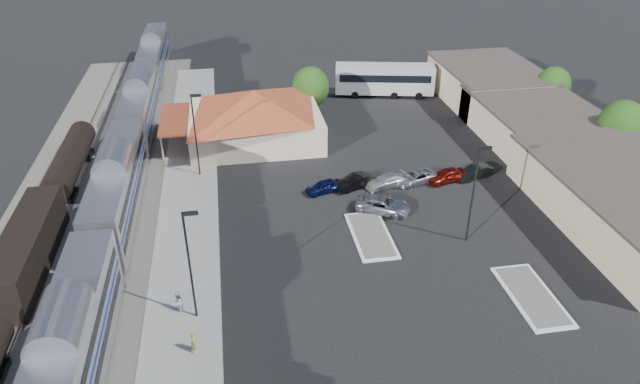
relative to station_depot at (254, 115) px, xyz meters
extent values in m
plane|color=black|center=(4.56, -24.00, -3.13)|extent=(280.00, 280.00, 0.00)
cube|color=#4C4944|center=(-16.44, -16.00, -3.07)|extent=(16.00, 100.00, 0.12)
cube|color=gray|center=(-7.44, -18.00, -3.04)|extent=(5.50, 92.00, 0.18)
cube|color=silver|center=(-13.44, -35.66, -0.08)|extent=(3.00, 20.00, 5.00)
cube|color=silver|center=(-13.44, -14.66, -0.08)|extent=(3.00, 20.00, 5.00)
cube|color=black|center=(-13.44, -14.66, -2.83)|extent=(2.20, 16.00, 0.60)
cube|color=silver|center=(-13.44, 6.34, -0.08)|extent=(3.00, 20.00, 5.00)
cube|color=black|center=(-13.44, 6.34, -2.83)|extent=(2.20, 16.00, 0.60)
cube|color=silver|center=(-13.44, 27.34, -0.08)|extent=(3.00, 20.00, 5.00)
cube|color=black|center=(-13.44, 27.34, -2.83)|extent=(2.20, 16.00, 0.60)
cube|color=black|center=(-19.44, -22.20, -0.93)|extent=(2.80, 14.00, 3.60)
cube|color=black|center=(-19.44, -22.20, -2.83)|extent=(2.20, 12.00, 0.60)
cylinder|color=black|center=(-19.44, -6.20, -1.03)|extent=(2.80, 14.00, 2.80)
cube|color=black|center=(-19.44, -6.20, -2.83)|extent=(2.20, 12.00, 0.60)
cube|color=#BEAB8B|center=(0.06, 0.00, -1.33)|extent=(15.00, 12.00, 3.60)
pyramid|color=#963520|center=(0.06, 0.00, 1.77)|extent=(15.30, 12.24, 2.60)
cube|color=#963520|center=(-9.04, 0.00, 0.17)|extent=(3.20, 9.60, 0.25)
cube|color=#C6B28C|center=(32.56, -24.00, -1.03)|extent=(14.00, 22.00, 4.20)
cube|color=#C6B28C|center=(32.56, -6.00, -1.13)|extent=(12.00, 18.00, 4.00)
cube|color=#3F3833|center=(32.56, -6.00, 1.02)|extent=(12.40, 18.40, 0.30)
cube|color=#C6B28C|center=(32.56, 8.00, -0.88)|extent=(12.00, 16.00, 4.50)
cube|color=#3F3833|center=(32.56, 8.00, 1.52)|extent=(12.40, 16.40, 0.30)
cube|color=silver|center=(8.56, -22.00, -3.06)|extent=(3.30, 7.50, 0.15)
cube|color=#4C4944|center=(8.56, -22.00, -2.97)|extent=(2.70, 6.90, 0.10)
cube|color=silver|center=(18.56, -32.00, -3.06)|extent=(3.30, 7.50, 0.15)
cube|color=#4C4944|center=(18.56, -32.00, -2.97)|extent=(2.70, 6.90, 0.10)
cylinder|color=black|center=(-6.44, -30.00, 1.37)|extent=(0.16, 0.16, 9.00)
cube|color=black|center=(-5.94, -30.00, 5.72)|extent=(1.00, 0.25, 0.22)
cylinder|color=black|center=(-6.44, -8.00, 1.37)|extent=(0.16, 0.16, 9.00)
cube|color=black|center=(-5.94, -8.00, 5.72)|extent=(1.00, 0.25, 0.22)
cylinder|color=black|center=(16.56, -24.00, 1.37)|extent=(0.16, 0.16, 9.00)
cube|color=black|center=(17.06, -24.00, 5.72)|extent=(1.00, 0.25, 0.22)
cylinder|color=#382314|center=(38.56, -12.00, -1.70)|extent=(0.30, 0.30, 2.86)
ellipsoid|color=#1A4012|center=(38.56, -12.00, 1.09)|extent=(4.94, 4.94, 5.46)
cylinder|color=#382314|center=(38.56, 2.00, -1.86)|extent=(0.30, 0.30, 2.55)
ellipsoid|color=#1A4012|center=(38.56, 2.00, 0.64)|extent=(4.41, 4.41, 4.87)
cylinder|color=#382314|center=(7.56, 6.00, -1.77)|extent=(0.30, 0.30, 2.73)
ellipsoid|color=#1A4012|center=(7.56, 6.00, 0.90)|extent=(4.71, 4.71, 5.21)
imported|color=#A1A4A8|center=(10.63, -18.22, -2.41)|extent=(5.68, 4.49, 1.43)
cube|color=white|center=(18.98, 12.00, -0.68)|extent=(13.98, 5.74, 3.87)
cube|color=black|center=(18.98, 12.00, -0.22)|extent=(12.92, 5.55, 1.03)
cylinder|color=black|center=(23.38, 9.70, -2.62)|extent=(1.07, 0.55, 1.03)
cylinder|color=black|center=(23.94, 12.31, -2.62)|extent=(1.07, 0.55, 1.03)
cylinder|color=black|center=(14.69, 11.55, -2.62)|extent=(1.07, 0.55, 1.03)
cylinder|color=black|center=(15.25, 14.16, -2.62)|extent=(1.07, 0.55, 1.03)
imported|color=#9DBB3A|center=(-6.50, -33.51, -2.10)|extent=(0.43, 0.64, 1.70)
imported|color=white|center=(-7.70, -29.28, -2.10)|extent=(0.91, 1.01, 1.70)
imported|color=#0E1647|center=(5.82, -13.62, -2.49)|extent=(4.05, 2.47, 1.29)
imported|color=black|center=(9.02, -13.32, -2.43)|extent=(4.53, 2.80, 1.41)
imported|color=silver|center=(12.22, -13.62, -2.49)|extent=(4.72, 2.84, 1.28)
imported|color=#979A9F|center=(15.42, -13.32, -2.49)|extent=(5.01, 3.31, 1.28)
imported|color=maroon|center=(18.62, -13.62, -2.41)|extent=(4.52, 2.62, 1.45)
imported|color=black|center=(21.82, -13.32, -2.45)|extent=(4.37, 2.61, 1.36)
camera|label=1|loc=(-2.94, -62.24, 25.34)|focal=32.00mm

